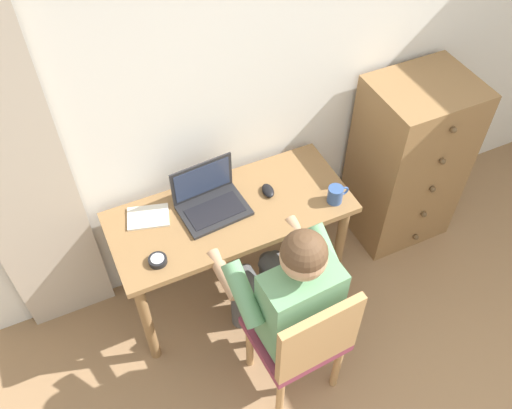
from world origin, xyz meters
TOP-DOWN VIEW (x-y plane):
  - wall_back at (0.00, 2.20)m, footprint 4.80×0.05m
  - curtain_panel at (-1.29, 2.13)m, footprint 0.47×0.03m
  - desk at (-0.37, 1.86)m, footprint 1.26×0.54m
  - dresser at (0.81, 1.90)m, footprint 0.57×0.50m
  - chair at (-0.30, 1.15)m, footprint 0.44×0.43m
  - person_seated at (-0.31, 1.34)m, footprint 0.55×0.60m
  - laptop at (-0.45, 1.93)m, footprint 0.36×0.28m
  - computer_mouse at (-0.14, 1.89)m, footprint 0.07×0.11m
  - desk_clock at (-0.81, 1.70)m, footprint 0.09×0.09m
  - notebook_pad at (-0.77, 1.99)m, footprint 0.24×0.20m
  - coffee_mug at (0.15, 1.69)m, footprint 0.12×0.08m

SIDE VIEW (x-z plane):
  - chair at x=-0.30m, z-range 0.06..0.95m
  - dresser at x=0.81m, z-range 0.00..1.12m
  - desk at x=-0.37m, z-range 0.25..0.99m
  - person_seated at x=-0.31m, z-range 0.08..1.29m
  - notebook_pad at x=-0.77m, z-range 0.74..0.75m
  - desk_clock at x=-0.81m, z-range 0.74..0.77m
  - computer_mouse at x=-0.14m, z-range 0.74..0.77m
  - coffee_mug at x=0.15m, z-range 0.74..0.83m
  - laptop at x=-0.45m, z-range 0.67..0.91m
  - curtain_panel at x=-1.29m, z-range 0.00..2.16m
  - wall_back at x=0.00m, z-range 0.00..2.50m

